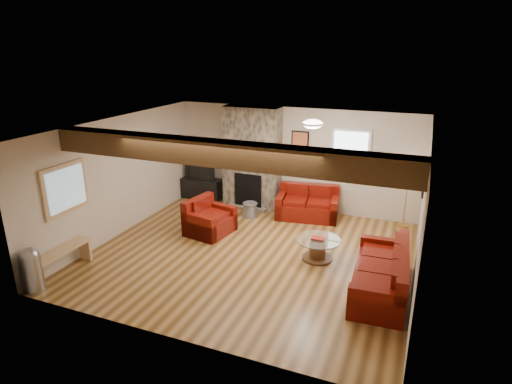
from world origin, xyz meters
TOP-DOWN VIEW (x-y plane):
  - room at (0.00, 0.00)m, footprint 8.00×8.00m
  - oak_beam at (0.00, -1.25)m, footprint 6.00×0.36m
  - chimney_breast at (-1.00, 2.49)m, footprint 1.40×0.67m
  - back_window at (1.35, 2.71)m, footprint 0.90×0.08m
  - hatch_window at (-2.96, -1.50)m, footprint 0.08×1.00m
  - ceiling_dome at (0.90, 0.90)m, footprint 0.40×0.40m
  - artwork_back at (0.15, 2.71)m, footprint 0.42×0.06m
  - artwork_right at (2.96, 0.30)m, footprint 0.06×0.55m
  - sofa_three at (2.48, -0.44)m, footprint 0.92×2.01m
  - loveseat at (0.52, 2.23)m, footprint 1.52×1.02m
  - armchair_red at (-1.20, 0.59)m, footprint 0.97×1.06m
  - coffee_table at (1.26, 0.28)m, footprint 0.86×0.86m
  - tv_cabinet at (-2.45, 2.53)m, footprint 1.08×0.43m
  - television at (-2.45, 2.53)m, footprint 0.83×0.11m
  - floor_lamp at (2.67, 2.55)m, footprint 0.38×0.38m
  - pine_bench at (-2.83, -1.93)m, footprint 0.28×1.21m
  - pedal_bin at (-2.82, -2.55)m, footprint 0.40×0.40m
  - coal_bucket at (-0.76, 1.80)m, footprint 0.37×0.37m

SIDE VIEW (x-z plane):
  - coal_bucket at x=-0.76m, z-range 0.00..0.35m
  - coffee_table at x=1.26m, z-range -0.01..0.43m
  - pine_bench at x=-2.83m, z-range 0.00..0.46m
  - tv_cabinet at x=-2.45m, z-range 0.00..0.54m
  - loveseat at x=0.52m, z-range 0.00..0.75m
  - armchair_red at x=-1.20m, z-range 0.00..0.76m
  - sofa_three at x=2.48m, z-range 0.00..0.76m
  - pedal_bin at x=-2.82m, z-range 0.00..0.78m
  - television at x=-2.45m, z-range 0.54..1.02m
  - chimney_breast at x=-1.00m, z-range -0.03..2.47m
  - room at x=0.00m, z-range -2.75..5.25m
  - floor_lamp at x=2.67m, z-range 0.53..2.02m
  - hatch_window at x=-2.96m, z-range 1.00..1.90m
  - back_window at x=1.35m, z-range 1.00..2.10m
  - artwork_back at x=0.15m, z-range 1.44..1.96m
  - artwork_right at x=2.96m, z-range 1.54..1.96m
  - oak_beam at x=0.00m, z-range 2.12..2.50m
  - ceiling_dome at x=0.90m, z-range 2.35..2.53m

